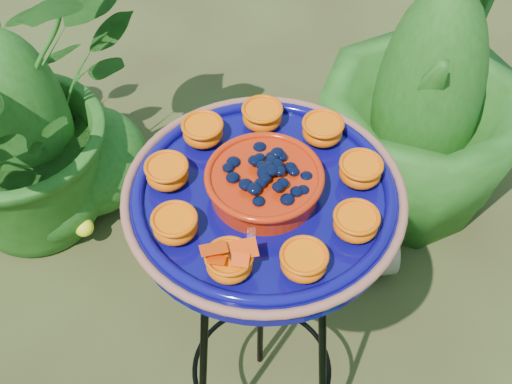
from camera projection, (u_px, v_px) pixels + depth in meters
ground_plane at (202, 380)px, 1.82m from camera, size 20.00×20.00×0.00m
tripod_stand at (262, 316)px, 1.37m from camera, size 0.31×0.33×0.83m
feeder_dish at (264, 194)px, 1.09m from camera, size 0.44×0.44×0.10m
driftwood_log at (299, 254)px, 1.97m from camera, size 0.54×0.25×0.17m
shrub_back_left at (11, 102)px, 1.88m from camera, size 0.98×1.00×0.84m
shrub_back_right at (436, 64)px, 1.82m from camera, size 0.82×0.82×1.05m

